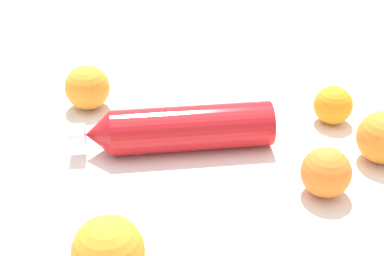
{
  "coord_description": "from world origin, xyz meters",
  "views": [
    {
      "loc": [
        -0.33,
        0.67,
        0.46
      ],
      "look_at": [
        -0.02,
        0.03,
        0.03
      ],
      "focal_mm": 53.2,
      "sensor_mm": 36.0,
      "label": 1
    }
  ],
  "objects_px": {
    "orange_1": "(87,87)",
    "orange_0": "(326,172)",
    "orange_3": "(383,137)",
    "water_bottle": "(177,129)",
    "orange_4": "(333,105)",
    "orange_2": "(108,252)"
  },
  "relations": [
    {
      "from": "water_bottle",
      "to": "orange_0",
      "type": "xyz_separation_m",
      "value": [
        -0.22,
        0.01,
        -0.0
      ]
    },
    {
      "from": "orange_4",
      "to": "orange_1",
      "type": "bearing_deg",
      "value": 19.01
    },
    {
      "from": "orange_1",
      "to": "orange_4",
      "type": "distance_m",
      "value": 0.4
    },
    {
      "from": "water_bottle",
      "to": "orange_2",
      "type": "relative_size",
      "value": 3.47
    },
    {
      "from": "orange_0",
      "to": "orange_4",
      "type": "bearing_deg",
      "value": -78.75
    },
    {
      "from": "orange_4",
      "to": "water_bottle",
      "type": "bearing_deg",
      "value": 43.62
    },
    {
      "from": "water_bottle",
      "to": "orange_1",
      "type": "xyz_separation_m",
      "value": [
        0.19,
        -0.05,
        0.0
      ]
    },
    {
      "from": "orange_0",
      "to": "orange_4",
      "type": "height_order",
      "value": "orange_0"
    },
    {
      "from": "orange_1",
      "to": "orange_2",
      "type": "relative_size",
      "value": 0.94
    },
    {
      "from": "orange_2",
      "to": "orange_4",
      "type": "xyz_separation_m",
      "value": [
        -0.13,
        -0.44,
        -0.01
      ]
    },
    {
      "from": "orange_0",
      "to": "orange_1",
      "type": "distance_m",
      "value": 0.42
    },
    {
      "from": "water_bottle",
      "to": "orange_4",
      "type": "distance_m",
      "value": 0.26
    },
    {
      "from": "water_bottle",
      "to": "orange_4",
      "type": "relative_size",
      "value": 4.47
    },
    {
      "from": "orange_0",
      "to": "orange_4",
      "type": "relative_size",
      "value": 1.08
    },
    {
      "from": "orange_1",
      "to": "water_bottle",
      "type": "bearing_deg",
      "value": 166.2
    },
    {
      "from": "orange_1",
      "to": "orange_2",
      "type": "height_order",
      "value": "orange_2"
    },
    {
      "from": "orange_2",
      "to": "orange_3",
      "type": "bearing_deg",
      "value": -121.14
    },
    {
      "from": "orange_1",
      "to": "orange_3",
      "type": "height_order",
      "value": "orange_3"
    },
    {
      "from": "orange_0",
      "to": "orange_3",
      "type": "distance_m",
      "value": 0.12
    },
    {
      "from": "orange_1",
      "to": "orange_0",
      "type": "bearing_deg",
      "value": 171.93
    },
    {
      "from": "orange_2",
      "to": "water_bottle",
      "type": "bearing_deg",
      "value": -78.43
    },
    {
      "from": "orange_0",
      "to": "orange_2",
      "type": "height_order",
      "value": "orange_2"
    }
  ]
}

